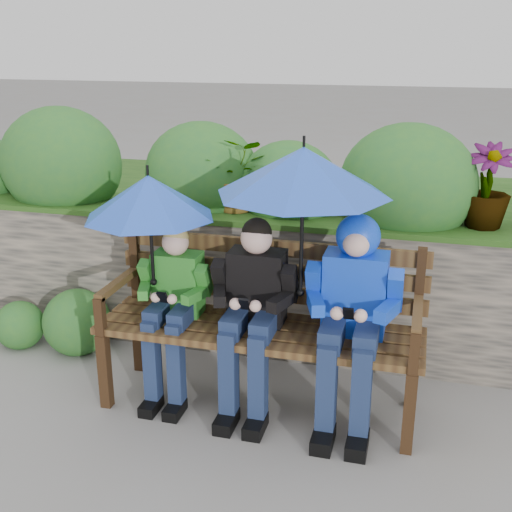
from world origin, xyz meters
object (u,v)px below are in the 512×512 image
(boy_left, at_px, (173,302))
(boy_middle, at_px, (253,305))
(boy_right, at_px, (353,304))
(umbrella_right, at_px, (303,171))
(park_bench, at_px, (262,314))
(umbrella_left, at_px, (149,197))

(boy_left, xyz_separation_m, boy_middle, (0.52, -0.01, 0.03))
(boy_left, xyz_separation_m, boy_right, (1.12, -0.00, 0.11))
(umbrella_right, bearing_deg, boy_left, -179.84)
(boy_middle, relative_size, umbrella_right, 1.22)
(boy_middle, xyz_separation_m, boy_right, (0.60, 0.01, 0.07))
(boy_left, relative_size, boy_middle, 0.93)
(umbrella_right, bearing_deg, park_bench, 160.67)
(boy_left, distance_m, boy_right, 1.13)
(park_bench, xyz_separation_m, umbrella_right, (0.25, -0.09, 0.93))
(boy_middle, bearing_deg, umbrella_right, 2.14)
(park_bench, relative_size, umbrella_left, 2.48)
(boy_right, bearing_deg, umbrella_left, -179.55)
(boy_middle, bearing_deg, boy_right, 0.75)
(park_bench, height_order, boy_middle, boy_middle)
(umbrella_left, height_order, umbrella_right, umbrella_right)
(park_bench, relative_size, boy_middle, 1.64)
(umbrella_left, distance_m, umbrella_right, 0.95)
(umbrella_right, bearing_deg, boy_right, -0.55)
(park_bench, height_order, boy_left, boy_left)
(boy_middle, height_order, umbrella_right, umbrella_right)
(park_bench, xyz_separation_m, boy_right, (0.57, -0.09, 0.17))
(park_bench, bearing_deg, umbrella_left, -171.45)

